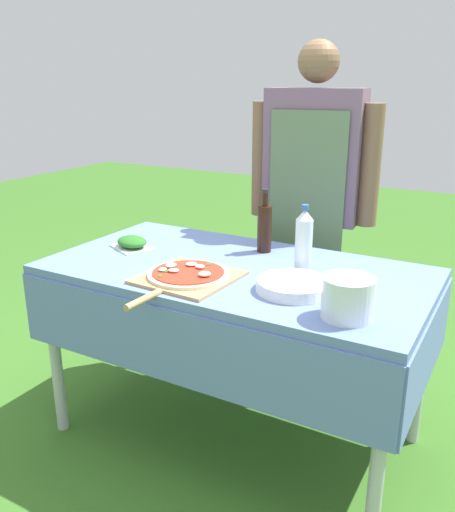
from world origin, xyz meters
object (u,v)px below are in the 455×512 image
pizza_on_peel (187,276)px  oil_bottle (264,227)px  water_bottle (304,242)px  person_cook (312,190)px  mixing_tub (348,298)px  prep_table (235,288)px  plate_stack (294,286)px  herb_container (132,243)px

pizza_on_peel → oil_bottle: oil_bottle is taller
oil_bottle → water_bottle: oil_bottle is taller
person_cook → water_bottle: bearing=103.3°
mixing_tub → person_cook: bearing=117.5°
prep_table → plate_stack: plate_stack is taller
oil_bottle → herb_container: (-0.52, -0.24, -0.08)m
person_cook → plate_stack: 0.83m
water_bottle → plate_stack: 0.22m
pizza_on_peel → oil_bottle: (0.10, 0.45, 0.09)m
person_cook → pizza_on_peel: (-0.15, -0.86, -0.18)m
water_bottle → person_cook: bearing=108.5°
mixing_tub → plate_stack: mixing_tub is taller
prep_table → water_bottle: 0.34m
herb_container → mixing_tub: mixing_tub is taller
prep_table → plate_stack: bearing=-22.2°
pizza_on_peel → water_bottle: size_ratio=1.91×
pizza_on_peel → mixing_tub: mixing_tub is taller
water_bottle → mixing_tub: bearing=-48.6°
prep_table → oil_bottle: 0.31m
pizza_on_peel → plate_stack: (0.39, 0.09, 0.01)m
plate_stack → oil_bottle: bearing=128.6°
mixing_tub → plate_stack: bearing=151.9°
herb_container → mixing_tub: bearing=-13.1°
oil_bottle → herb_container: 0.58m
prep_table → mixing_tub: 0.60m
herb_container → plate_stack: bearing=-8.4°
pizza_on_peel → mixing_tub: size_ratio=3.11×
herb_container → person_cook: bearing=49.0°
herb_container → plate_stack: (0.81, -0.12, -0.00)m
person_cook → herb_container: person_cook is taller
prep_table → pizza_on_peel: bearing=-113.1°
herb_container → mixing_tub: 1.07m
pizza_on_peel → water_bottle: bearing=41.2°
oil_bottle → mixing_tub: size_ratio=1.65×
oil_bottle → plate_stack: bearing=-51.4°
person_cook → mixing_tub: 1.02m
person_cook → pizza_on_peel: bearing=75.2°
person_cook → oil_bottle: person_cook is taller
pizza_on_peel → herb_container: herb_container is taller
water_bottle → herb_container: water_bottle is taller
plate_stack → water_bottle: bearing=102.6°
pizza_on_peel → oil_bottle: bearing=80.6°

